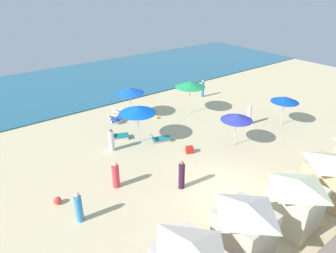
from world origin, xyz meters
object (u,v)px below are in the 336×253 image
at_px(umbrella_3, 237,117).
at_px(beachgoer_4, 249,115).
at_px(cooler_box_0, 189,150).
at_px(umbrella_0, 138,109).
at_px(cabana_2, 295,203).
at_px(umbrella_2, 130,91).
at_px(lounge_chair_2_1, 119,111).
at_px(umbrella_4, 190,84).
at_px(beachgoer_3, 182,176).
at_px(beachgoer_5, 116,176).
at_px(umbrella_1, 285,99).
at_px(lounge_chair_2_0, 118,119).
at_px(beach_ball_2, 57,201).
at_px(lounge_chair_0_1, 160,139).
at_px(beachgoer_2, 111,141).
at_px(beachgoer_0, 203,89).
at_px(lounge_chair_0_0, 119,136).
at_px(beach_ball_1, 157,117).
at_px(beachgoer_1, 79,208).
at_px(cabana_1, 244,231).
at_px(cabana_3, 329,177).

distance_m(umbrella_3, beachgoer_4, 3.95).
bearing_deg(cooler_box_0, umbrella_0, 142.42).
relative_size(cabana_2, umbrella_2, 0.97).
bearing_deg(lounge_chair_2_1, umbrella_4, -134.33).
relative_size(beachgoer_3, beachgoer_4, 1.03).
bearing_deg(cooler_box_0, beachgoer_5, -153.45).
height_order(umbrella_1, beachgoer_4, umbrella_1).
distance_m(lounge_chair_2_0, beach_ball_2, 9.91).
height_order(lounge_chair_0_1, umbrella_4, umbrella_4).
bearing_deg(beachgoer_3, beachgoer_2, -166.56).
xyz_separation_m(lounge_chair_2_0, lounge_chair_2_1, (0.89, 1.39, -0.02)).
height_order(beachgoer_3, beachgoer_5, beachgoer_3).
bearing_deg(lounge_chair_2_1, beachgoer_0, -106.68).
distance_m(beachgoer_3, beachgoer_5, 3.54).
xyz_separation_m(lounge_chair_0_0, beachgoer_5, (-2.78, -4.76, 0.45)).
bearing_deg(lounge_chair_2_0, umbrella_3, -171.68).
bearing_deg(beach_ball_1, beachgoer_0, 13.10).
bearing_deg(lounge_chair_2_0, beachgoer_1, 121.29).
bearing_deg(umbrella_2, beach_ball_1, -41.24).
distance_m(cabana_1, beach_ball_2, 9.20).
bearing_deg(lounge_chair_2_0, cabana_1, 149.94).
distance_m(cabana_3, lounge_chair_2_0, 15.26).
bearing_deg(beach_ball_2, umbrella_2, 38.99).
distance_m(umbrella_4, beachgoer_2, 8.50).
distance_m(cabana_3, lounge_chair_2_1, 16.43).
height_order(lounge_chair_0_1, beach_ball_1, lounge_chair_0_1).
bearing_deg(umbrella_0, cooler_box_0, -60.99).
distance_m(umbrella_2, umbrella_4, 4.90).
bearing_deg(cooler_box_0, lounge_chair_0_1, 128.45).
height_order(beachgoer_3, beachgoer_4, beachgoer_3).
relative_size(umbrella_0, beachgoer_3, 1.61).
relative_size(cabana_2, cooler_box_0, 5.21).
relative_size(umbrella_0, umbrella_1, 1.18).
xyz_separation_m(lounge_chair_0_1, beachgoer_1, (-7.50, -3.95, 0.52)).
height_order(umbrella_1, beachgoer_5, umbrella_1).
relative_size(lounge_chair_0_0, umbrella_4, 0.53).
bearing_deg(lounge_chair_0_1, cabana_3, -144.24).
xyz_separation_m(lounge_chair_0_0, umbrella_1, (11.26, -5.50, 1.81)).
height_order(umbrella_0, beachgoer_1, umbrella_0).
xyz_separation_m(umbrella_1, lounge_chair_2_1, (-9.00, 9.47, -1.82)).
relative_size(umbrella_0, lounge_chair_0_0, 1.82).
distance_m(beachgoer_0, beachgoer_1, 18.28).
bearing_deg(umbrella_0, umbrella_2, 66.28).
height_order(beachgoer_0, beach_ball_2, beachgoer_0).
distance_m(cabana_2, lounge_chair_0_1, 10.15).
distance_m(beachgoer_2, beachgoer_4, 10.73).
height_order(lounge_chair_0_0, beachgoer_0, beachgoer_0).
relative_size(umbrella_3, beachgoer_4, 1.41).
bearing_deg(lounge_chair_2_0, lounge_chair_0_0, 131.32).
bearing_deg(beachgoer_5, umbrella_2, 172.63).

